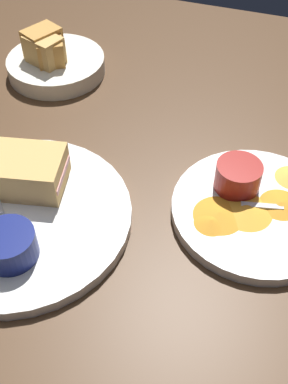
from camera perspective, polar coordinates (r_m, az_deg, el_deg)
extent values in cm
cube|color=#4C331E|center=(72.19, -6.09, 2.42)|extent=(110.00, 110.00, 3.00)
cylinder|color=white|center=(64.79, -14.42, -2.88)|extent=(29.07, 29.07, 1.60)
cube|color=tan|center=(66.36, -15.03, 2.49)|extent=(14.31, 10.17, 4.80)
cube|color=#DB938E|center=(66.36, -15.03, 2.49)|extent=(14.44, 9.63, 0.80)
cylinder|color=navy|center=(58.82, -15.74, -6.09)|extent=(6.63, 6.63, 3.64)
cylinder|color=black|center=(57.73, -16.02, -5.24)|extent=(5.44, 5.44, 0.60)
ellipsoid|color=silver|center=(62.53, -16.21, -4.09)|extent=(3.76, 3.86, 0.80)
cylinder|color=white|center=(65.12, 13.16, -2.21)|extent=(22.42, 22.42, 1.60)
cylinder|color=maroon|center=(65.19, 11.10, 1.83)|extent=(6.15, 6.15, 3.85)
cylinder|color=olive|center=(64.14, 11.30, 2.79)|extent=(5.04, 5.04, 0.60)
cube|color=silver|center=(64.45, 13.85, -1.64)|extent=(5.54, 1.99, 0.40)
cone|color=orange|center=(62.38, 8.88, -2.59)|extent=(8.43, 8.43, 0.60)
cone|color=gold|center=(63.42, 12.13, -2.17)|extent=(7.78, 7.78, 0.60)
cone|color=orange|center=(61.43, 7.99, -3.48)|extent=(6.32, 6.32, 0.60)
cone|color=orange|center=(65.35, 15.93, -1.29)|extent=(5.79, 5.79, 0.60)
cylinder|color=silver|center=(90.35, -10.37, 14.57)|extent=(17.33, 17.33, 3.00)
cube|color=#C68C42|center=(89.16, -11.93, 16.92)|extent=(6.56, 7.31, 5.11)
cube|color=tan|center=(87.56, -11.75, 16.21)|extent=(7.10, 6.11, 4.73)
cube|color=#C68C42|center=(87.91, -11.06, 16.27)|extent=(6.81, 7.40, 4.24)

